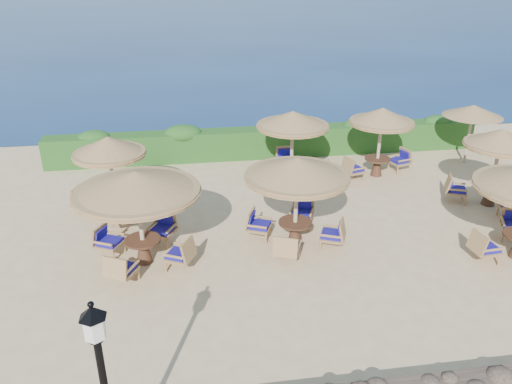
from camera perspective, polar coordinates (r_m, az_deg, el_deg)
name	(u,v)px	position (r m, az deg, el deg)	size (l,w,h in m)	color
ground	(309,240)	(14.81, 6.12, -5.49)	(120.00, 120.00, 0.00)	#D3B586
sea	(199,17)	(82.77, -6.51, 19.29)	(160.00, 160.00, 0.00)	navy
hedge	(268,142)	(21.00, 1.37, 5.70)	(18.00, 0.90, 1.20)	#1B4716
extra_parasol	(473,111)	(21.51, 23.58, 8.49)	(2.30, 2.30, 2.41)	tan
cafe_set_0	(138,198)	(13.15, -13.34, -0.64)	(3.29, 3.29, 2.65)	tan
cafe_set_1	(297,185)	(13.78, 4.67, 0.84)	(2.94, 2.94, 2.65)	tan
cafe_set_3	(111,164)	(16.08, -16.26, 3.05)	(2.69, 2.66, 2.65)	tan
cafe_set_4	(292,132)	(18.17, 4.19, 6.83)	(2.77, 2.72, 2.65)	tan
cafe_set_5	(381,127)	(19.10, 14.10, 7.19)	(2.88, 2.39, 2.65)	tan
cafe_set_6	(498,155)	(17.95, 25.92, 3.79)	(2.76, 2.58, 2.65)	tan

